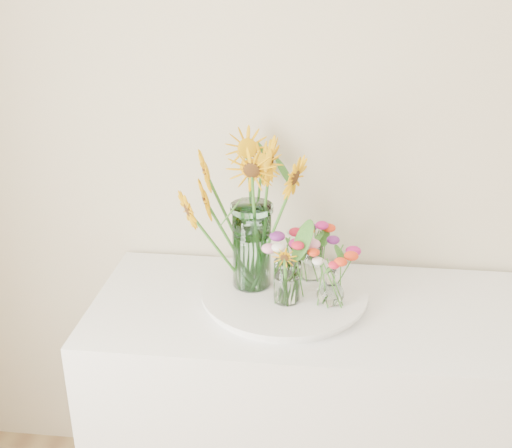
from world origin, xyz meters
The scene contains 10 objects.
counter centered at (-0.53, 1.93, 0.45)m, with size 1.40×0.60×0.90m, color white.
tray centered at (-0.65, 1.97, 0.91)m, with size 0.49×0.49×0.03m, color white.
mason_jar centered at (-0.75, 2.00, 1.06)m, with size 0.12×0.12×0.28m, color #C2FCEE.
sunflower_bouquet centered at (-0.75, 2.00, 1.17)m, with size 0.64×0.64×0.49m, color #DC9904, non-canonical shape.
small_vase_a centered at (-0.64, 1.91, 0.99)m, with size 0.08×0.08×0.14m, color white.
wildflower_posy_a centered at (-0.64, 1.91, 1.04)m, with size 0.21×0.21×0.23m, color red, non-canonical shape.
small_vase_b centered at (-0.51, 1.91, 0.98)m, with size 0.08×0.08×0.12m, color white, non-canonical shape.
wildflower_posy_b centered at (-0.51, 1.91, 1.03)m, with size 0.21×0.21×0.21m, color red, non-canonical shape.
small_vase_c centered at (-0.57, 2.07, 0.99)m, with size 0.07×0.07×0.12m, color white.
wildflower_posy_c centered at (-0.57, 2.07, 1.03)m, with size 0.17×0.17×0.21m, color red, non-canonical shape.
Camera 1 is at (-0.54, 0.24, 1.92)m, focal length 45.00 mm.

